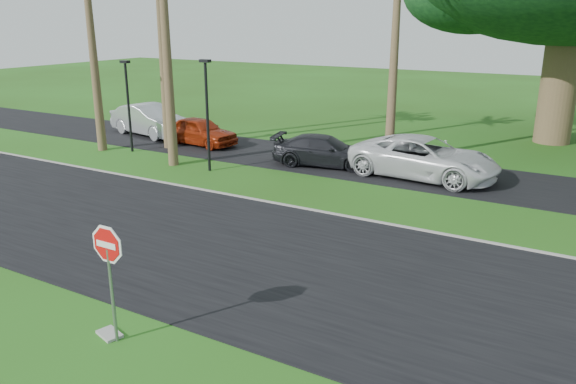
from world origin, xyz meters
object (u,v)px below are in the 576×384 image
(car_red, at_px, (200,131))
(car_silver, at_px, (150,120))
(stop_sign_near, at_px, (109,260))
(car_minivan, at_px, (424,158))
(car_dark, at_px, (324,151))

(car_red, bearing_deg, car_silver, 87.85)
(stop_sign_near, height_order, car_minivan, stop_sign_near)
(car_dark, bearing_deg, car_minivan, -99.33)
(stop_sign_near, xyz_separation_m, car_red, (-10.00, 15.30, -1.07))
(car_silver, xyz_separation_m, car_minivan, (15.64, -0.90, -0.02))
(car_silver, height_order, car_dark, car_silver)
(car_silver, relative_size, car_red, 1.24)
(car_red, xyz_separation_m, car_dark, (7.35, -0.61, -0.05))
(car_silver, bearing_deg, car_dark, -84.96)
(car_silver, xyz_separation_m, car_red, (3.91, -0.54, -0.14))
(car_red, bearing_deg, stop_sign_near, -141.19)
(stop_sign_near, distance_m, car_dark, 14.97)
(car_red, xyz_separation_m, car_minivan, (11.73, -0.36, 0.12))
(stop_sign_near, bearing_deg, car_red, 123.17)
(car_silver, distance_m, car_red, 3.95)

